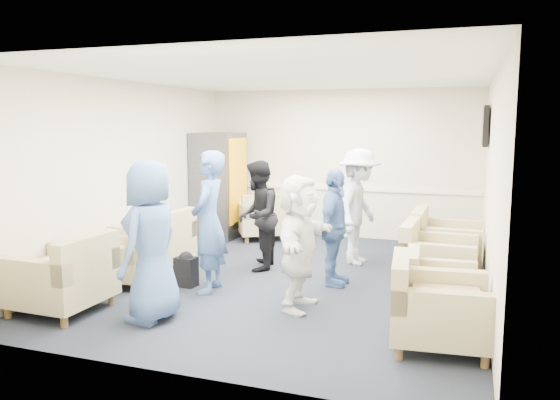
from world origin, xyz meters
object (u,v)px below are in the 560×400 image
(person_mid_left, at_px, (209,222))
(armchair_right_far, at_px, (442,245))
(armchair_left_mid, at_px, (127,261))
(person_back_right, at_px, (359,207))
(person_back_left, at_px, (258,216))
(armchair_right_midnear, at_px, (437,289))
(person_front_left, at_px, (151,241))
(person_mid_right, at_px, (334,228))
(vending_machine, at_px, (219,185))
(armchair_left_near, at_px, (65,279))
(armchair_right_midfar, at_px, (434,261))
(armchair_corner, at_px, (264,219))
(person_front_right, at_px, (299,242))
(armchair_left_far, at_px, (157,244))
(armchair_right_near, at_px, (433,310))

(person_mid_left, bearing_deg, armchair_right_far, 117.39)
(armchair_left_mid, distance_m, person_back_right, 3.40)
(person_back_left, bearing_deg, armchair_right_midnear, 53.85)
(armchair_right_midnear, height_order, person_back_left, person_back_left)
(person_front_left, relative_size, person_mid_right, 1.13)
(armchair_left_mid, bearing_deg, vending_machine, 177.63)
(armchair_left_near, relative_size, armchair_right_far, 1.00)
(armchair_right_midfar, xyz_separation_m, armchair_corner, (-3.10, 2.10, 0.00))
(armchair_right_midfar, xyz_separation_m, person_mid_left, (-2.65, -1.04, 0.52))
(vending_machine, relative_size, person_front_left, 1.12)
(armchair_left_near, distance_m, person_front_right, 2.64)
(person_front_left, xyz_separation_m, person_back_left, (0.32, 2.27, -0.07))
(armchair_left_far, distance_m, person_front_left, 2.17)
(armchair_left_far, bearing_deg, person_back_right, 117.61)
(armchair_left_near, relative_size, armchair_left_mid, 1.15)
(armchair_left_near, height_order, armchair_left_far, armchair_left_near)
(person_mid_right, bearing_deg, person_front_right, 172.47)
(person_back_right, bearing_deg, person_front_left, 159.20)
(armchair_left_far, bearing_deg, armchair_right_far, 110.61)
(vending_machine, distance_m, person_front_left, 4.36)
(armchair_left_mid, relative_size, person_mid_right, 0.55)
(armchair_right_far, xyz_separation_m, person_mid_right, (-1.30, -1.21, 0.39))
(person_front_left, bearing_deg, armchair_left_mid, -132.57)
(armchair_corner, xyz_separation_m, person_back_right, (1.95, -1.18, 0.50))
(armchair_left_mid, distance_m, person_mid_left, 1.31)
(armchair_left_near, relative_size, person_front_right, 0.63)
(armchair_right_near, xyz_separation_m, armchair_corner, (-3.21, 4.02, 0.00))
(armchair_right_midfar, height_order, person_back_left, person_back_left)
(person_back_right, bearing_deg, armchair_left_near, 147.01)
(person_mid_left, xyz_separation_m, person_mid_right, (1.40, 0.77, -0.12))
(armchair_left_far, bearing_deg, armchair_corner, 165.80)
(armchair_right_midnear, bearing_deg, armchair_left_far, 75.89)
(person_mid_left, bearing_deg, armchair_left_far, -129.70)
(person_mid_left, height_order, person_mid_right, person_mid_left)
(armchair_left_mid, height_order, armchair_corner, armchair_corner)
(armchair_right_near, bearing_deg, person_back_left, 46.01)
(armchair_right_midnear, relative_size, person_back_right, 0.47)
(armchair_corner, bearing_deg, person_back_right, 118.04)
(armchair_right_midfar, height_order, armchair_corner, armchair_corner)
(armchair_right_near, distance_m, armchair_corner, 5.14)
(armchair_right_near, relative_size, person_back_right, 0.57)
(person_mid_right, bearing_deg, person_back_left, 73.05)
(armchair_left_near, height_order, armchair_right_near, armchair_left_near)
(armchair_corner, bearing_deg, armchair_left_mid, 46.67)
(armchair_left_mid, distance_m, armchair_right_midnear, 3.91)
(armchair_left_near, distance_m, armchair_right_midfar, 4.44)
(armchair_left_mid, height_order, armchair_right_midfar, armchair_right_midfar)
(armchair_left_mid, relative_size, armchair_left_far, 0.87)
(armchair_right_midnear, bearing_deg, armchair_left_mid, 87.18)
(person_back_right, bearing_deg, person_back_left, 128.50)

